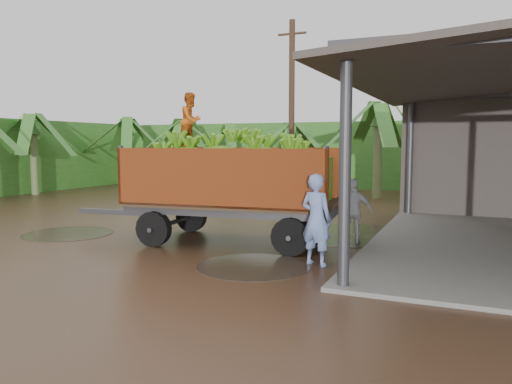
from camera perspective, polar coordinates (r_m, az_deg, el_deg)
ground at (r=14.06m, az=-7.92°, el=-4.52°), size 100.00×100.00×0.00m
hedge_north at (r=29.31m, az=5.05°, el=4.30°), size 22.00×3.00×3.60m
banana_trailer at (r=12.31m, az=-2.52°, el=1.22°), size 7.13×2.96×3.77m
man_blue at (r=10.11m, az=6.91°, el=-3.14°), size 0.78×0.62×1.86m
man_grey at (r=12.40m, az=11.07°, el=-2.18°), size 0.98×0.50×1.60m
utility_pole at (r=20.87m, az=4.09°, el=9.22°), size 1.20×0.24×7.44m
banana_plants at (r=22.09m, az=-11.19°, el=4.05°), size 24.13×20.01×4.35m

